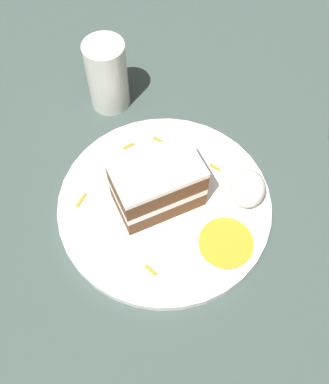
# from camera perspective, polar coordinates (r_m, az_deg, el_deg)

# --- Properties ---
(ground_plane) EXTENTS (6.00, 6.00, 0.00)m
(ground_plane) POSITION_cam_1_polar(r_m,az_deg,el_deg) (0.68, -0.84, -1.13)
(ground_plane) COLOR #4C4742
(ground_plane) RESTS_ON ground
(dining_table) EXTENTS (1.22, 1.17, 0.03)m
(dining_table) POSITION_cam_1_polar(r_m,az_deg,el_deg) (0.66, -0.85, -0.48)
(dining_table) COLOR #384742
(dining_table) RESTS_ON ground
(plate) EXTENTS (0.30, 0.30, 0.01)m
(plate) POSITION_cam_1_polar(r_m,az_deg,el_deg) (0.63, -0.00, -1.58)
(plate) COLOR white
(plate) RESTS_ON dining_table
(cake_slice) EXTENTS (0.13, 0.13, 0.08)m
(cake_slice) POSITION_cam_1_polar(r_m,az_deg,el_deg) (0.59, -0.90, 0.91)
(cake_slice) COLOR brown
(cake_slice) RESTS_ON plate
(cream_dollop) EXTENTS (0.05, 0.05, 0.05)m
(cream_dollop) POSITION_cam_1_polar(r_m,az_deg,el_deg) (0.62, 10.50, 0.41)
(cream_dollop) COLOR white
(cream_dollop) RESTS_ON plate
(orange_garnish) EXTENTS (0.07, 0.07, 0.00)m
(orange_garnish) POSITION_cam_1_polar(r_m,az_deg,el_deg) (0.60, 7.82, -6.40)
(orange_garnish) COLOR orange
(orange_garnish) RESTS_ON plate
(carrot_shreds_scatter) EXTENTS (0.21, 0.18, 0.00)m
(carrot_shreds_scatter) POSITION_cam_1_polar(r_m,az_deg,el_deg) (0.64, -2.70, 1.17)
(carrot_shreds_scatter) COLOR orange
(carrot_shreds_scatter) RESTS_ON plate
(drinking_glass) EXTENTS (0.06, 0.06, 0.12)m
(drinking_glass) POSITION_cam_1_polar(r_m,az_deg,el_deg) (0.72, -7.20, 14.03)
(drinking_glass) COLOR beige
(drinking_glass) RESTS_ON dining_table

